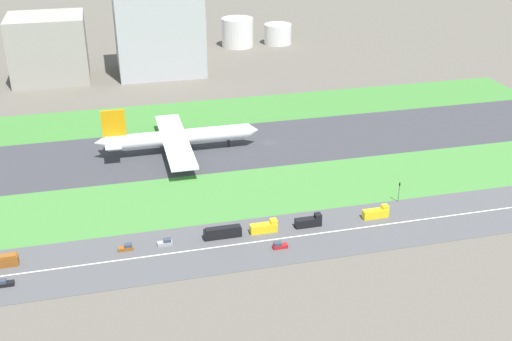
{
  "coord_description": "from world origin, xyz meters",
  "views": [
    {
      "loc": [
        -62.9,
        -228.3,
        100.45
      ],
      "look_at": [
        -14.58,
        -36.5,
        6.0
      ],
      "focal_mm": 43.7,
      "sensor_mm": 36.0,
      "label": 1
    }
  ],
  "objects_px": {
    "car_2": "(5,283)",
    "traffic_light": "(399,191)",
    "airliner": "(176,138)",
    "truck_2": "(376,213)",
    "truck_0": "(309,222)",
    "fuel_tank_centre": "(238,32)",
    "fuel_tank_east": "(278,34)",
    "bus_1": "(223,232)",
    "truck_1": "(264,227)",
    "fuel_tank_west": "(187,36)",
    "car_0": "(126,248)",
    "car_1": "(165,242)",
    "terminal_building": "(49,48)",
    "car_3": "(280,246)",
    "hangar_building": "(158,22)"
  },
  "relations": [
    {
      "from": "car_0",
      "to": "fuel_tank_centre",
      "type": "height_order",
      "value": "fuel_tank_centre"
    },
    {
      "from": "airliner",
      "to": "truck_0",
      "type": "bearing_deg",
      "value": -64.25
    },
    {
      "from": "truck_0",
      "to": "car_0",
      "type": "relative_size",
      "value": 1.91
    },
    {
      "from": "fuel_tank_west",
      "to": "airliner",
      "type": "bearing_deg",
      "value": -99.97
    },
    {
      "from": "airliner",
      "to": "truck_1",
      "type": "relative_size",
      "value": 7.74
    },
    {
      "from": "car_1",
      "to": "traffic_light",
      "type": "distance_m",
      "value": 80.03
    },
    {
      "from": "truck_0",
      "to": "car_1",
      "type": "xyz_separation_m",
      "value": [
        -45.12,
        0.0,
        -0.75
      ]
    },
    {
      "from": "truck_1",
      "to": "fuel_tank_west",
      "type": "distance_m",
      "value": 227.31
    },
    {
      "from": "car_1",
      "to": "truck_2",
      "type": "distance_m",
      "value": 67.93
    },
    {
      "from": "truck_0",
      "to": "fuel_tank_centre",
      "type": "relative_size",
      "value": 0.42
    },
    {
      "from": "airliner",
      "to": "truck_2",
      "type": "xyz_separation_m",
      "value": [
        55.6,
        -68.0,
        -4.56
      ]
    },
    {
      "from": "car_0",
      "to": "terminal_building",
      "type": "distance_m",
      "value": 184.86
    },
    {
      "from": "fuel_tank_west",
      "to": "terminal_building",
      "type": "bearing_deg",
      "value": -150.58
    },
    {
      "from": "traffic_light",
      "to": "hangar_building",
      "type": "relative_size",
      "value": 0.13
    },
    {
      "from": "hangar_building",
      "to": "fuel_tank_centre",
      "type": "relative_size",
      "value": 2.75
    },
    {
      "from": "car_3",
      "to": "truck_1",
      "type": "xyz_separation_m",
      "value": [
        -2.02,
        10.0,
        0.75
      ]
    },
    {
      "from": "fuel_tank_centre",
      "to": "airliner",
      "type": "bearing_deg",
      "value": -110.88
    },
    {
      "from": "car_2",
      "to": "truck_0",
      "type": "height_order",
      "value": "truck_0"
    },
    {
      "from": "truck_2",
      "to": "car_2",
      "type": "bearing_deg",
      "value": -174.91
    },
    {
      "from": "terminal_building",
      "to": "hangar_building",
      "type": "distance_m",
      "value": 59.29
    },
    {
      "from": "car_0",
      "to": "hangar_building",
      "type": "height_order",
      "value": "hangar_building"
    },
    {
      "from": "fuel_tank_east",
      "to": "bus_1",
      "type": "bearing_deg",
      "value": -109.92
    },
    {
      "from": "car_2",
      "to": "truck_2",
      "type": "bearing_deg",
      "value": -174.91
    },
    {
      "from": "car_2",
      "to": "truck_2",
      "type": "xyz_separation_m",
      "value": [
        112.28,
        10.0,
        0.75
      ]
    },
    {
      "from": "airliner",
      "to": "fuel_tank_west",
      "type": "distance_m",
      "value": 161.46
    },
    {
      "from": "car_2",
      "to": "traffic_light",
      "type": "height_order",
      "value": "traffic_light"
    },
    {
      "from": "airliner",
      "to": "fuel_tank_centre",
      "type": "distance_m",
      "value": 170.2
    },
    {
      "from": "car_0",
      "to": "fuel_tank_west",
      "type": "height_order",
      "value": "fuel_tank_west"
    },
    {
      "from": "car_2",
      "to": "car_3",
      "type": "bearing_deg",
      "value": -180.0
    },
    {
      "from": "car_3",
      "to": "truck_1",
      "type": "height_order",
      "value": "truck_1"
    },
    {
      "from": "car_0",
      "to": "car_3",
      "type": "bearing_deg",
      "value": -12.78
    },
    {
      "from": "car_3",
      "to": "fuel_tank_west",
      "type": "bearing_deg",
      "value": -91.84
    },
    {
      "from": "car_3",
      "to": "fuel_tank_centre",
      "type": "distance_m",
      "value": 240.54
    },
    {
      "from": "fuel_tank_centre",
      "to": "bus_1",
      "type": "bearing_deg",
      "value": -103.74
    },
    {
      "from": "car_0",
      "to": "fuel_tank_centre",
      "type": "distance_m",
      "value": 242.33
    },
    {
      "from": "truck_1",
      "to": "car_0",
      "type": "bearing_deg",
      "value": 180.0
    },
    {
      "from": "traffic_light",
      "to": "fuel_tank_centre",
      "type": "bearing_deg",
      "value": 91.72
    },
    {
      "from": "truck_0",
      "to": "fuel_tank_west",
      "type": "xyz_separation_m",
      "value": [
        -4.85,
        227.0,
        6.98
      ]
    },
    {
      "from": "car_2",
      "to": "bus_1",
      "type": "xyz_separation_m",
      "value": [
        61.82,
        10.0,
        0.9
      ]
    },
    {
      "from": "car_2",
      "to": "fuel_tank_west",
      "type": "height_order",
      "value": "fuel_tank_west"
    },
    {
      "from": "truck_0",
      "to": "fuel_tank_centre",
      "type": "bearing_deg",
      "value": 83.01
    },
    {
      "from": "truck_1",
      "to": "fuel_tank_centre",
      "type": "bearing_deg",
      "value": 79.43
    },
    {
      "from": "bus_1",
      "to": "truck_1",
      "type": "distance_m",
      "value": 13.16
    },
    {
      "from": "traffic_light",
      "to": "fuel_tank_east",
      "type": "height_order",
      "value": "fuel_tank_east"
    },
    {
      "from": "bus_1",
      "to": "truck_2",
      "type": "xyz_separation_m",
      "value": [
        50.46,
        0.0,
        -0.15
      ]
    },
    {
      "from": "car_2",
      "to": "car_1",
      "type": "height_order",
      "value": "same"
    },
    {
      "from": "terminal_building",
      "to": "traffic_light",
      "type": "bearing_deg",
      "value": -55.61
    },
    {
      "from": "terminal_building",
      "to": "fuel_tank_centre",
      "type": "xyz_separation_m",
      "value": [
        112.51,
        45.0,
        -8.09
      ]
    },
    {
      "from": "car_1",
      "to": "terminal_building",
      "type": "distance_m",
      "value": 186.94
    },
    {
      "from": "car_2",
      "to": "fuel_tank_east",
      "type": "xyz_separation_m",
      "value": [
        144.09,
        237.0,
        5.45
      ]
    }
  ]
}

